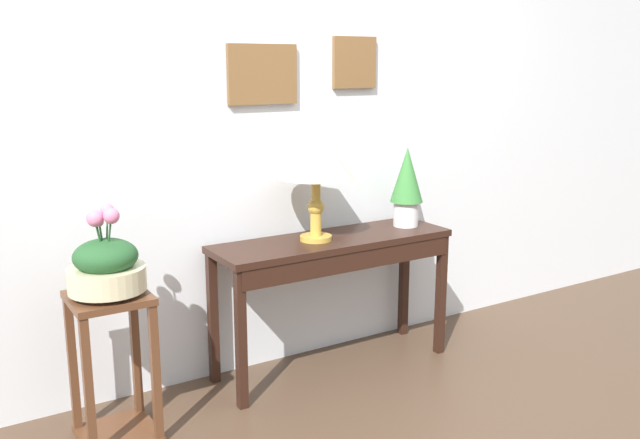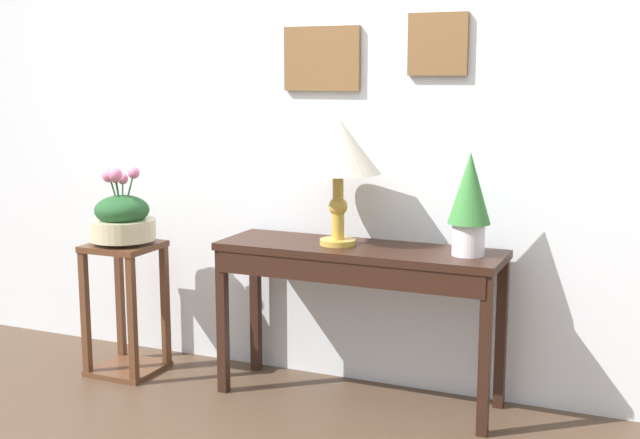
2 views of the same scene
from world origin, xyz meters
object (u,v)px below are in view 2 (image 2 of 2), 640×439
at_px(table_lamp, 338,150).
at_px(pedestal_stand_left, 126,308).
at_px(potted_plant_on_console, 470,199).
at_px(planter_bowl_wide, 122,218).
at_px(console_table, 357,269).

bearing_deg(table_lamp, pedestal_stand_left, -173.83).
xyz_separation_m(table_lamp, pedestal_stand_left, (-1.10, -0.12, -0.83)).
relative_size(potted_plant_on_console, planter_bowl_wide, 1.16).
bearing_deg(pedestal_stand_left, planter_bowl_wide, -112.59).
bearing_deg(planter_bowl_wide, potted_plant_on_console, 4.35).
bearing_deg(console_table, pedestal_stand_left, -175.50).
relative_size(table_lamp, potted_plant_on_console, 1.30).
bearing_deg(potted_plant_on_console, table_lamp, -179.06).
xyz_separation_m(potted_plant_on_console, planter_bowl_wide, (-1.70, -0.13, -0.18)).
bearing_deg(potted_plant_on_console, console_table, -176.07).
distance_m(pedestal_stand_left, planter_bowl_wide, 0.46).
distance_m(table_lamp, pedestal_stand_left, 1.38).
bearing_deg(table_lamp, planter_bowl_wide, -173.81).
height_order(console_table, planter_bowl_wide, planter_bowl_wide).
distance_m(table_lamp, planter_bowl_wide, 1.16).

